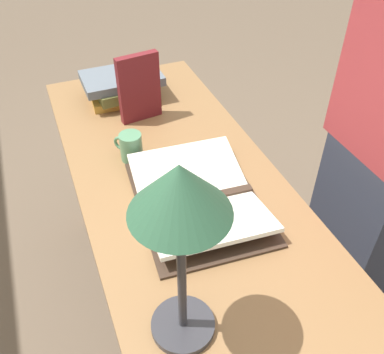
# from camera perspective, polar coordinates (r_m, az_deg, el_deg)

# --- Properties ---
(ground_plane) EXTENTS (12.00, 12.00, 0.00)m
(ground_plane) POSITION_cam_1_polar(r_m,az_deg,el_deg) (1.85, -0.62, -19.47)
(ground_plane) COLOR brown
(reading_desk) EXTENTS (1.60, 0.60, 0.76)m
(reading_desk) POSITION_cam_1_polar(r_m,az_deg,el_deg) (1.33, -0.82, -5.29)
(reading_desk) COLOR brown
(reading_desk) RESTS_ON ground_plane
(open_book) EXTENTS (0.47, 0.37, 0.06)m
(open_book) POSITION_cam_1_polar(r_m,az_deg,el_deg) (1.20, 0.81, -2.85)
(open_book) COLOR #38281E
(open_book) RESTS_ON reading_desk
(book_stack_tall) EXTENTS (0.21, 0.29, 0.10)m
(book_stack_tall) POSITION_cam_1_polar(r_m,az_deg,el_deg) (1.68, -9.26, 11.94)
(book_stack_tall) COLOR #BC8933
(book_stack_tall) RESTS_ON reading_desk
(book_standing_upright) EXTENTS (0.05, 0.15, 0.24)m
(book_standing_upright) POSITION_cam_1_polar(r_m,az_deg,el_deg) (1.51, -7.06, 11.69)
(book_standing_upright) COLOR maroon
(book_standing_upright) RESTS_ON reading_desk
(reading_lamp) EXTENTS (0.17, 0.17, 0.45)m
(reading_lamp) POSITION_cam_1_polar(r_m,az_deg,el_deg) (0.69, -1.61, -4.22)
(reading_lamp) COLOR #2D2D33
(reading_lamp) RESTS_ON reading_desk
(coffee_mug) EXTENTS (0.09, 0.08, 0.09)m
(coffee_mug) POSITION_cam_1_polar(r_m,az_deg,el_deg) (1.35, -8.18, 4.03)
(coffee_mug) COLOR #4C7F5B
(coffee_mug) RESTS_ON reading_desk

